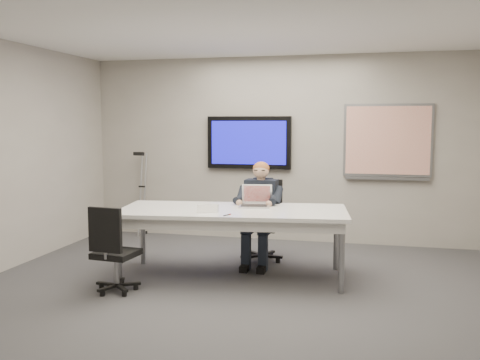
% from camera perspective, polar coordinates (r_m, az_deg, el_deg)
% --- Properties ---
extents(floor, '(6.00, 6.00, 0.02)m').
position_cam_1_polar(floor, '(5.51, -0.83, -12.96)').
color(floor, '#363638').
rests_on(floor, ground).
extents(ceiling, '(6.00, 6.00, 0.02)m').
position_cam_1_polar(ceiling, '(5.30, -0.88, 16.96)').
color(ceiling, white).
rests_on(ceiling, wall_back).
extents(wall_back, '(6.00, 0.02, 2.80)m').
position_cam_1_polar(wall_back, '(8.16, 4.48, 3.28)').
color(wall_back, '#9A958B').
rests_on(wall_back, ground).
extents(wall_front, '(6.00, 0.02, 2.80)m').
position_cam_1_polar(wall_front, '(2.46, -18.78, -3.66)').
color(wall_front, '#9A958B').
rests_on(wall_front, ground).
extents(conference_table, '(2.73, 1.40, 0.81)m').
position_cam_1_polar(conference_table, '(6.22, -0.78, -3.96)').
color(conference_table, silver).
rests_on(conference_table, ground).
extents(tv_display, '(1.30, 0.09, 0.80)m').
position_cam_1_polar(tv_display, '(8.20, 0.96, 4.01)').
color(tv_display, black).
rests_on(tv_display, wall_back).
extents(whiteboard, '(1.25, 0.08, 1.10)m').
position_cam_1_polar(whiteboard, '(8.02, 15.47, 3.96)').
color(whiteboard, gray).
rests_on(whiteboard, wall_back).
extents(office_chair_far, '(0.55, 0.55, 1.06)m').
position_cam_1_polar(office_chair_far, '(7.04, 2.43, -5.95)').
color(office_chair_far, black).
rests_on(office_chair_far, ground).
extents(office_chair_near, '(0.49, 0.49, 0.94)m').
position_cam_1_polar(office_chair_near, '(5.90, -13.25, -8.88)').
color(office_chair_near, black).
rests_on(office_chair_near, ground).
extents(seated_person, '(0.41, 0.70, 1.31)m').
position_cam_1_polar(seated_person, '(6.76, 1.98, -4.74)').
color(seated_person, '#1E2532').
rests_on(seated_person, office_chair_far).
extents(crutch, '(0.29, 0.55, 1.41)m').
position_cam_1_polar(crutch, '(8.68, -10.36, -1.34)').
color(crutch, '#A7AAAF').
rests_on(crutch, ground).
extents(laptop, '(0.40, 0.40, 0.26)m').
position_cam_1_polar(laptop, '(6.40, 1.65, -2.24)').
color(laptop, silver).
rests_on(laptop, conference_table).
extents(name_tent, '(0.24, 0.14, 0.09)m').
position_cam_1_polar(name_tent, '(5.97, -3.46, -3.04)').
color(name_tent, white).
rests_on(name_tent, conference_table).
extents(pen, '(0.06, 0.13, 0.01)m').
position_cam_1_polar(pen, '(5.78, -1.37, -3.73)').
color(pen, black).
rests_on(pen, conference_table).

